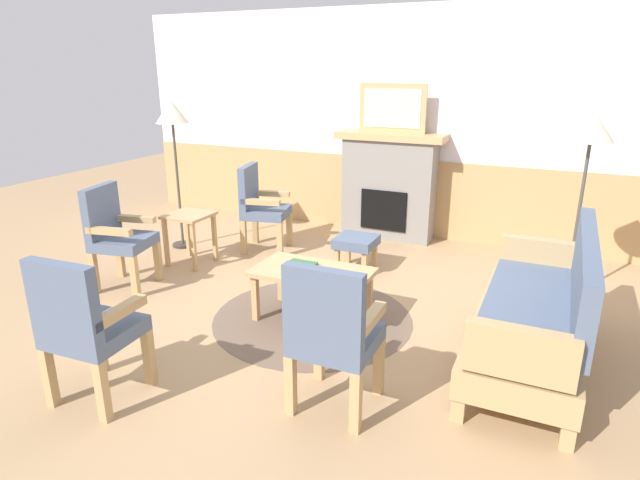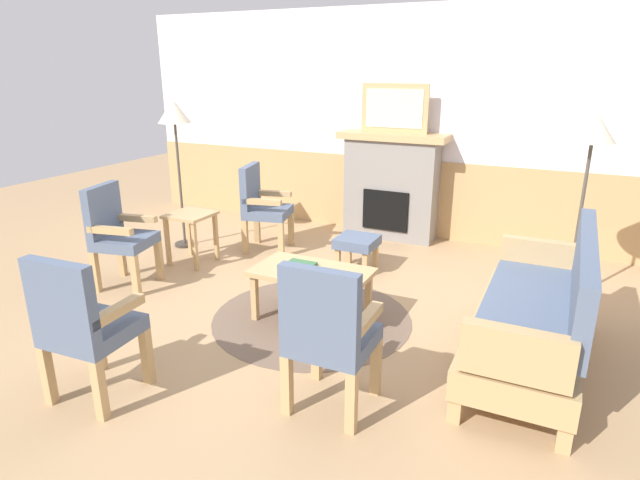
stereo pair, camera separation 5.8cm
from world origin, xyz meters
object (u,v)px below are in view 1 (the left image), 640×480
object	(u,v)px
couch	(537,314)
floor_lamp_by_chairs	(172,121)
footstool	(356,244)
armchair_by_window_left	(260,204)
framed_picture	(392,108)
side_table	(189,224)
coffee_table	(312,276)
armchair_front_left	(332,331)
book_on_table	(301,265)
floor_lamp_by_couch	(591,139)
armchair_front_center	(85,324)
armchair_near_fireplace	(116,232)
fireplace	(389,185)

from	to	relation	value
couch	floor_lamp_by_chairs	distance (m)	4.21
footstool	armchair_by_window_left	size ratio (longest dim) A/B	0.41
framed_picture	couch	size ratio (longest dim) A/B	0.44
footstool	side_table	world-z (taller)	side_table
coffee_table	armchair_front_left	distance (m)	1.25
footstool	armchair_by_window_left	distance (m)	1.26
book_on_table	floor_lamp_by_couch	size ratio (longest dim) A/B	0.14
coffee_table	footstool	size ratio (longest dim) A/B	2.40
armchair_by_window_left	side_table	distance (m)	0.84
footstool	armchair_front_center	distance (m)	2.90
footstool	side_table	distance (m)	1.77
book_on_table	side_table	size ratio (longest dim) A/B	0.43
coffee_table	floor_lamp_by_chairs	world-z (taller)	floor_lamp_by_chairs
armchair_near_fireplace	armchair_by_window_left	xyz separation A→B (m)	(0.68, 1.48, 0.00)
coffee_table	floor_lamp_by_couch	size ratio (longest dim) A/B	0.57
footstool	armchair_front_left	world-z (taller)	armchair_front_left
armchair_near_fireplace	fireplace	bearing A→B (deg)	54.22
fireplace	armchair_front_center	world-z (taller)	fireplace
armchair_front_center	side_table	world-z (taller)	armchair_front_center
side_table	fireplace	bearing A→B (deg)	47.76
fireplace	book_on_table	size ratio (longest dim) A/B	5.44
book_on_table	armchair_front_center	xyz separation A→B (m)	(-0.65, -1.64, 0.08)
floor_lamp_by_couch	floor_lamp_by_chairs	bearing A→B (deg)	-176.48
coffee_table	armchair_by_window_left	size ratio (longest dim) A/B	0.98
framed_picture	floor_lamp_by_chairs	world-z (taller)	framed_picture
couch	footstool	distance (m)	2.16
coffee_table	floor_lamp_by_couch	distance (m)	2.57
framed_picture	floor_lamp_by_chairs	xyz separation A→B (m)	(-2.08, -1.37, -0.11)
framed_picture	armchair_near_fireplace	world-z (taller)	framed_picture
book_on_table	framed_picture	bearing A→B (deg)	90.31
couch	armchair_near_fireplace	distance (m)	3.71
book_on_table	footstool	distance (m)	1.18
framed_picture	armchair_front_left	distance (m)	3.72
armchair_near_fireplace	floor_lamp_by_couch	xyz separation A→B (m)	(3.91, 1.45, 0.91)
footstool	armchair_front_center	bearing A→B (deg)	-103.76
coffee_table	floor_lamp_by_chairs	size ratio (longest dim) A/B	0.57
armchair_by_window_left	side_table	bearing A→B (deg)	-122.70
coffee_table	armchair_front_center	bearing A→B (deg)	-115.41
framed_picture	armchair_front_left	size ratio (longest dim) A/B	0.82
floor_lamp_by_chairs	armchair_by_window_left	bearing A→B (deg)	17.50
floor_lamp_by_chairs	fireplace	bearing A→B (deg)	33.40
armchair_front_center	floor_lamp_by_chairs	bearing A→B (deg)	118.48
armchair_front_center	coffee_table	bearing A→B (deg)	64.59
couch	armchair_near_fireplace	size ratio (longest dim) A/B	1.84
coffee_table	side_table	xyz separation A→B (m)	(-1.75, 0.64, 0.05)
framed_picture	armchair_front_center	world-z (taller)	framed_picture
couch	floor_lamp_by_chairs	bearing A→B (deg)	164.99
armchair_front_left	floor_lamp_by_couch	size ratio (longest dim) A/B	0.58
fireplace	side_table	xyz separation A→B (m)	(-1.62, -1.79, -0.22)
armchair_by_window_left	side_table	world-z (taller)	armchair_by_window_left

